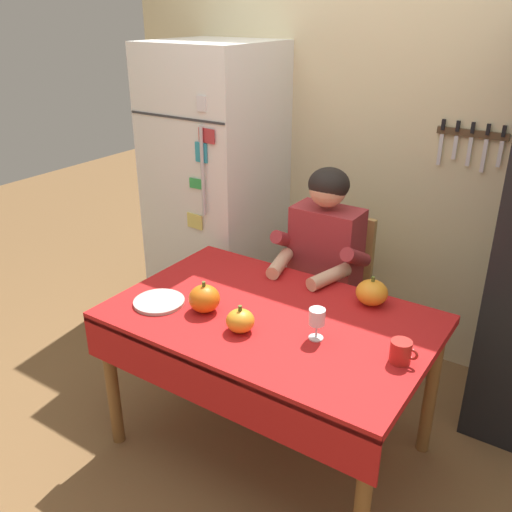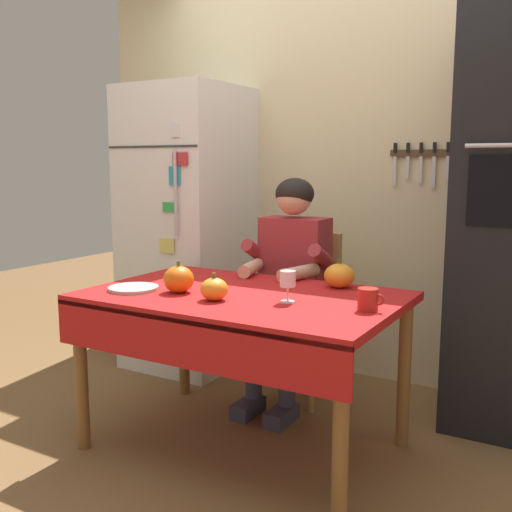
% 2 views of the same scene
% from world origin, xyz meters
% --- Properties ---
extents(ground_plane, '(10.00, 10.00, 0.00)m').
position_xyz_m(ground_plane, '(0.00, 0.00, 0.00)').
color(ground_plane, brown).
rests_on(ground_plane, ground).
extents(back_wall_assembly, '(3.70, 0.13, 2.60)m').
position_xyz_m(back_wall_assembly, '(0.05, 1.35, 1.30)').
color(back_wall_assembly, beige).
rests_on(back_wall_assembly, ground).
extents(refrigerator, '(0.68, 0.71, 1.80)m').
position_xyz_m(refrigerator, '(-0.95, 0.96, 0.90)').
color(refrigerator, white).
rests_on(refrigerator, ground).
extents(dining_table, '(1.40, 0.90, 0.74)m').
position_xyz_m(dining_table, '(0.00, 0.08, 0.66)').
color(dining_table, brown).
rests_on(dining_table, ground).
extents(chair_behind_person, '(0.40, 0.40, 0.93)m').
position_xyz_m(chair_behind_person, '(-0.06, 0.87, 0.51)').
color(chair_behind_person, tan).
rests_on(chair_behind_person, ground).
extents(seated_person, '(0.47, 0.55, 1.25)m').
position_xyz_m(seated_person, '(-0.06, 0.68, 0.74)').
color(seated_person, '#38384C').
rests_on(seated_person, ground).
extents(coffee_mug, '(0.11, 0.08, 0.09)m').
position_xyz_m(coffee_mug, '(0.60, 0.07, 0.79)').
color(coffee_mug, '#B2231E').
rests_on(coffee_mug, dining_table).
extents(wine_glass, '(0.07, 0.07, 0.14)m').
position_xyz_m(wine_glass, '(0.26, 0.04, 0.83)').
color(wine_glass, white).
rests_on(wine_glass, dining_table).
extents(pumpkin_large, '(0.14, 0.14, 0.14)m').
position_xyz_m(pumpkin_large, '(-0.26, -0.04, 0.80)').
color(pumpkin_large, orange).
rests_on(pumpkin_large, dining_table).
extents(pumpkin_medium, '(0.14, 0.14, 0.14)m').
position_xyz_m(pumpkin_medium, '(0.33, 0.43, 0.80)').
color(pumpkin_medium, orange).
rests_on(pumpkin_medium, dining_table).
extents(pumpkin_small, '(0.12, 0.12, 0.12)m').
position_xyz_m(pumpkin_small, '(-0.03, -0.09, 0.79)').
color(pumpkin_small, orange).
rests_on(pumpkin_small, dining_table).
extents(serving_tray, '(0.23, 0.23, 0.02)m').
position_xyz_m(serving_tray, '(-0.48, -0.10, 0.75)').
color(serving_tray, '#B7B2A8').
rests_on(serving_tray, dining_table).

